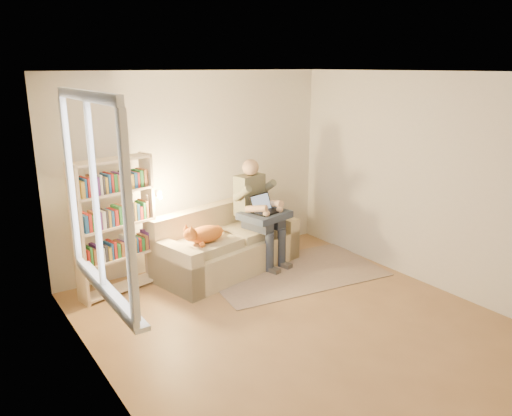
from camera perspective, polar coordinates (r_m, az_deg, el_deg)
floor at (r=5.48m, az=4.86°, el=-13.10°), size 4.50×4.50×0.00m
ceiling at (r=4.79m, az=5.61°, el=15.22°), size 4.00×4.50×0.02m
wall_left at (r=4.07m, az=-17.21°, el=-4.26°), size 0.02×4.50×2.60m
wall_right at (r=6.41m, az=19.20°, el=2.85°), size 0.02×4.50×2.60m
wall_back at (r=6.81m, az=-6.90°, el=4.37°), size 4.00×0.02×2.60m
window at (r=4.24m, az=-17.43°, el=-2.39°), size 0.12×1.52×1.69m
sofa at (r=6.73m, az=-3.47°, el=-4.53°), size 2.10×1.27×0.83m
person at (r=6.77m, az=0.11°, el=0.15°), size 0.52×0.71×1.45m
cat at (r=6.23m, az=-5.96°, el=-2.97°), size 0.69×0.35×0.26m
blanket at (r=6.70m, az=1.04°, el=-0.81°), size 0.70×0.61×0.09m
laptop at (r=6.68m, az=0.97°, el=0.05°), size 0.41×0.36×0.31m
bookshelf at (r=6.09m, az=-15.82°, el=-1.30°), size 1.13×0.45×1.65m
rug at (r=6.72m, az=4.36°, el=-7.29°), size 2.43×1.64×0.01m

